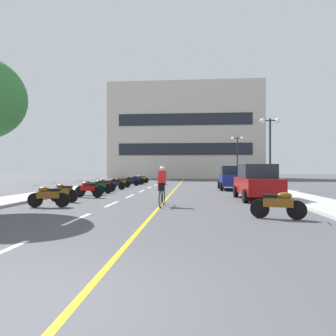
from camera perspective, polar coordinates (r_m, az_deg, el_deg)
name	(u,v)px	position (r m, az deg, el deg)	size (l,w,h in m)	color
ground_plane	(172,188)	(24.29, 0.86, -3.92)	(140.00, 140.00, 0.00)	#47474C
curb_left	(97,185)	(28.62, -13.29, -3.23)	(2.40, 72.00, 0.12)	#A8A8A3
curb_right	(255,186)	(27.79, 16.30, -3.31)	(2.40, 72.00, 0.12)	#A8A8A3
lane_dash_1	(78,219)	(9.99, -16.83, -9.26)	(0.14, 2.20, 0.01)	silver
lane_dash_2	(112,204)	(13.76, -10.67, -6.76)	(0.14, 2.20, 0.01)	silver
lane_dash_3	(130,196)	(17.63, -7.21, -5.32)	(0.14, 2.20, 0.01)	silver
lane_dash_4	(142,191)	(21.55, -5.01, -4.38)	(0.14, 2.20, 0.01)	silver
lane_dash_5	(150,188)	(25.49, -3.49, -3.73)	(0.14, 2.20, 0.01)	silver
lane_dash_6	(156,185)	(29.45, -2.38, -3.26)	(0.14, 2.20, 0.01)	silver
lane_dash_7	(160,183)	(33.41, -1.53, -2.89)	(0.14, 2.20, 0.01)	silver
lane_dash_8	(163,182)	(37.39, -0.87, -2.60)	(0.14, 2.20, 0.01)	silver
lane_dash_9	(166,180)	(41.37, -0.33, -2.37)	(0.14, 2.20, 0.01)	silver
lane_dash_10	(169,179)	(45.35, 0.11, -2.18)	(0.14, 2.20, 0.01)	silver
lane_dash_11	(171,179)	(49.34, 0.48, -2.02)	(0.14, 2.20, 0.01)	silver
centre_line_yellow	(177,186)	(27.26, 1.81, -3.50)	(0.12, 66.00, 0.01)	gold
office_building	(185,132)	(52.79, 3.30, 6.78)	(25.59, 8.53, 15.97)	beige
street_lamp_mid	(270,137)	(23.34, 18.87, 5.57)	(1.46, 0.36, 5.20)	black
street_lamp_far	(237,149)	(37.65, 13.06, 3.58)	(1.46, 0.36, 5.41)	black
parked_car_near	(257,182)	(15.97, 16.58, -2.56)	(1.98, 4.23, 1.82)	black
parked_car_mid	(231,178)	(23.52, 12.00, -1.80)	(2.00, 4.24, 1.82)	black
motorcycle_1	(278,204)	(10.14, 20.27, -6.44)	(1.68, 0.66, 0.92)	black
motorcycle_2	(48,196)	(13.30, -21.81, -4.95)	(1.70, 0.60, 0.92)	black
motorcycle_3	(63,192)	(15.34, -19.34, -4.32)	(1.64, 0.79, 0.92)	black
motorcycle_4	(88,189)	(17.17, -14.94, -3.88)	(1.69, 0.63, 0.92)	black
motorcycle_5	(90,187)	(18.73, -14.60, -3.57)	(1.67, 0.68, 0.92)	black
motorcycle_6	(101,186)	(20.10, -12.72, -3.34)	(1.65, 0.75, 0.92)	black
motorcycle_7	(104,185)	(21.65, -12.01, -3.11)	(1.68, 0.65, 0.92)	black
motorcycle_8	(115,183)	(23.35, -10.02, -2.90)	(1.66, 0.73, 0.92)	black
motorcycle_9	(120,182)	(25.90, -9.04, -2.64)	(1.66, 0.75, 0.92)	black
motorcycle_10	(130,181)	(28.40, -7.18, -2.42)	(1.70, 0.60, 0.92)	black
motorcycle_11	(135,180)	(30.35, -6.29, -2.28)	(1.69, 0.60, 0.92)	black
motorcycle_12	(137,179)	(31.96, -5.94, -2.17)	(1.70, 0.60, 0.92)	black
motorcycle_13	(141,179)	(33.77, -5.16, -2.07)	(1.70, 0.60, 0.92)	black
cyclist_rider	(162,185)	(12.79, -1.15, -3.29)	(0.42, 1.77, 1.71)	black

